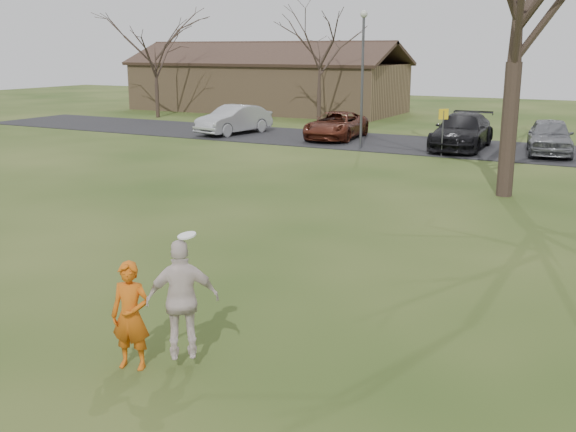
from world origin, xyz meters
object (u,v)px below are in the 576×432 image
(car_3, at_px, (462,131))
(catching_play, at_px, (183,299))
(car_4, at_px, (550,136))
(player_defender, at_px, (131,316))
(car_1, at_px, (234,120))
(car_2, at_px, (336,125))
(building, at_px, (266,85))
(lamp_post, at_px, (363,63))

(car_3, height_order, catching_play, catching_play)
(car_4, distance_m, catching_play, 24.50)
(player_defender, xyz_separation_m, car_1, (-13.78, 24.39, 0.00))
(car_2, xyz_separation_m, car_4, (10.48, -0.29, 0.09))
(car_3, bearing_deg, car_4, -0.05)
(car_4, relative_size, catching_play, 2.44)
(car_4, relative_size, building, 0.22)
(car_2, distance_m, car_4, 10.49)
(catching_play, bearing_deg, building, 118.24)
(car_3, bearing_deg, player_defender, -89.59)
(car_3, bearing_deg, car_2, 173.39)
(car_1, relative_size, car_3, 0.85)
(player_defender, relative_size, car_2, 0.33)
(player_defender, relative_size, car_1, 0.35)
(player_defender, relative_size, catching_play, 0.87)
(car_3, distance_m, catching_play, 24.34)
(car_1, distance_m, car_4, 16.31)
(player_defender, height_order, lamp_post, lamp_post)
(catching_play, relative_size, lamp_post, 0.30)
(car_2, distance_m, building, 17.37)
(player_defender, bearing_deg, building, 101.30)
(player_defender, height_order, car_2, player_defender)
(car_2, relative_size, lamp_post, 0.79)
(player_defender, height_order, building, building)
(car_4, bearing_deg, car_3, 172.61)
(car_1, bearing_deg, player_defender, -50.03)
(building, height_order, lamp_post, lamp_post)
(car_1, height_order, lamp_post, lamp_post)
(car_1, height_order, car_4, car_4)
(player_defender, distance_m, car_2, 26.28)
(lamp_post, bearing_deg, car_2, 133.18)
(car_4, bearing_deg, player_defender, -105.83)
(car_1, bearing_deg, car_2, 16.97)
(catching_play, distance_m, lamp_post, 23.16)
(car_2, xyz_separation_m, lamp_post, (2.43, -2.59, 3.24))
(lamp_post, bearing_deg, car_3, 26.92)
(player_defender, bearing_deg, car_3, 77.15)
(car_4, relative_size, lamp_post, 0.73)
(car_4, height_order, catching_play, catching_play)
(car_3, xyz_separation_m, catching_play, (2.01, -24.26, 0.23))
(car_1, distance_m, car_2, 5.86)
(player_defender, height_order, car_4, player_defender)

